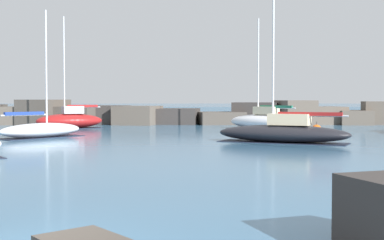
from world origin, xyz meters
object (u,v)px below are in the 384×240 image
sailboat_moored_0 (40,130)px  sailboat_moored_4 (263,121)px  sailboat_moored_1 (283,132)px  sailboat_moored_6 (69,120)px  mooring_buoy_orange_near (316,130)px

sailboat_moored_0 → sailboat_moored_4: sailboat_moored_4 is taller
sailboat_moored_4 → sailboat_moored_1: bearing=-92.7°
sailboat_moored_0 → sailboat_moored_6: sailboat_moored_6 is taller
sailboat_moored_6 → mooring_buoy_orange_near: sailboat_moored_6 is taller
sailboat_moored_1 → sailboat_moored_6: size_ratio=1.16×
sailboat_moored_0 → mooring_buoy_orange_near: (18.62, 2.96, -0.16)m
sailboat_moored_0 → sailboat_moored_1: size_ratio=0.76×
sailboat_moored_0 → mooring_buoy_orange_near: 18.85m
sailboat_moored_6 → sailboat_moored_0: bearing=-86.8°
sailboat_moored_1 → sailboat_moored_4: 13.47m
sailboat_moored_4 → sailboat_moored_6: sailboat_moored_6 is taller
sailboat_moored_1 → mooring_buoy_orange_near: size_ratio=12.16×
mooring_buoy_orange_near → sailboat_moored_4: bearing=114.4°
sailboat_moored_0 → sailboat_moored_6: bearing=93.2°
sailboat_moored_0 → sailboat_moored_6: (-0.60, 10.89, 0.22)m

